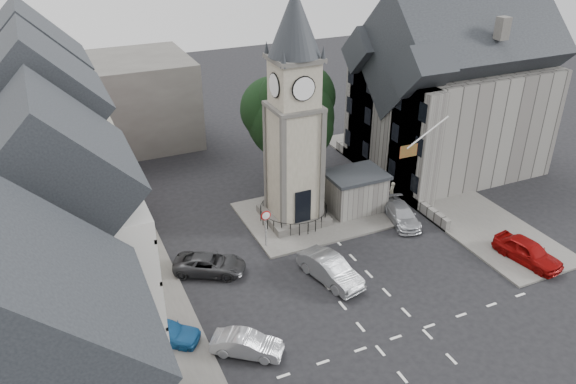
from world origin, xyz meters
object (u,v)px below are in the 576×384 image
clock_tower (294,115)px  stone_shelter (355,192)px  car_west_blue (165,332)px  car_east_red (528,251)px  pedestrian (392,192)px

clock_tower → stone_shelter: size_ratio=3.78×
clock_tower → car_west_blue: 16.22m
car_east_red → pedestrian: (-3.50, 10.35, 0.09)m
pedestrian → stone_shelter: bearing=-34.4°
car_west_blue → car_east_red: bearing=-60.3°
clock_tower → stone_shelter: clock_tower is taller
clock_tower → car_east_red: (11.50, -10.99, -7.35)m
stone_shelter → pedestrian: (3.20, -0.15, -0.69)m
car_east_red → car_west_blue: bearing=164.6°
car_west_blue → car_east_red: (23.00, -2.34, 0.13)m
stone_shelter → car_east_red: stone_shelter is taller
car_west_blue → stone_shelter: bearing=-27.9°
stone_shelter → pedestrian: size_ratio=2.51×
clock_tower → pedestrian: 10.82m
stone_shelter → car_west_blue: 18.25m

